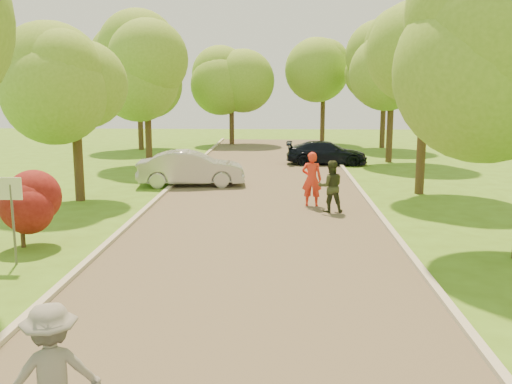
% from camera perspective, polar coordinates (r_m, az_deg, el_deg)
% --- Properties ---
extents(ground, '(100.00, 100.00, 0.00)m').
position_cam_1_polar(ground, '(10.23, -1.72, -14.48)').
color(ground, '#45701A').
rests_on(ground, ground).
extents(road, '(8.00, 60.00, 0.01)m').
position_cam_1_polar(road, '(17.79, 0.14, -3.55)').
color(road, '#4C4438').
rests_on(road, ground).
extents(curb_left, '(0.18, 60.00, 0.12)m').
position_cam_1_polar(curb_left, '(18.39, -12.59, -3.16)').
color(curb_left, '#B2AD9E').
rests_on(curb_left, ground).
extents(curb_right, '(0.18, 60.00, 0.12)m').
position_cam_1_polar(curb_right, '(18.08, 13.10, -3.42)').
color(curb_right, '#B2AD9E').
rests_on(curb_right, ground).
extents(street_sign, '(0.55, 0.06, 2.17)m').
position_cam_1_polar(street_sign, '(15.01, -23.24, -0.95)').
color(street_sign, '#59595E').
rests_on(street_sign, ground).
extents(red_shrub, '(1.70, 1.70, 1.95)m').
position_cam_1_polar(red_shrub, '(16.64, -22.47, -1.48)').
color(red_shrub, '#382619').
rests_on(red_shrub, ground).
extents(tree_l_midb, '(4.30, 4.20, 6.62)m').
position_cam_1_polar(tree_l_midb, '(22.54, -17.32, 10.70)').
color(tree_l_midb, '#382619').
rests_on(tree_l_midb, ground).
extents(tree_l_far, '(4.92, 4.80, 7.79)m').
position_cam_1_polar(tree_l_far, '(32.06, -10.56, 12.36)').
color(tree_l_far, '#382619').
rests_on(tree_l_far, ground).
extents(tree_r_midb, '(4.51, 4.40, 7.01)m').
position_cam_1_polar(tree_r_midb, '(23.99, 17.03, 11.37)').
color(tree_r_midb, '#382619').
rests_on(tree_r_midb, ground).
extents(tree_r_far, '(5.33, 5.20, 8.34)m').
position_cam_1_polar(tree_r_far, '(33.92, 13.91, 12.74)').
color(tree_r_far, '#382619').
rests_on(tree_r_far, ground).
extents(tree_bg_a, '(5.12, 5.00, 7.72)m').
position_cam_1_polar(tree_bg_a, '(40.39, -11.35, 11.69)').
color(tree_bg_a, '#382619').
rests_on(tree_bg_a, ground).
extents(tree_bg_b, '(5.12, 5.00, 7.95)m').
position_cam_1_polar(tree_bg_b, '(41.95, 13.07, 11.88)').
color(tree_bg_b, '#382619').
rests_on(tree_bg_b, ground).
extents(tree_bg_c, '(4.92, 4.80, 7.33)m').
position_cam_1_polar(tree_bg_c, '(43.39, -2.19, 11.40)').
color(tree_bg_c, '#382619').
rests_on(tree_bg_c, ground).
extents(tree_bg_d, '(5.12, 5.00, 7.72)m').
position_cam_1_polar(tree_bg_d, '(45.40, 7.05, 11.66)').
color(tree_bg_d, '#382619').
rests_on(tree_bg_d, ground).
extents(silver_sedan, '(4.83, 2.11, 1.54)m').
position_cam_1_polar(silver_sedan, '(25.32, -6.51, 2.36)').
color(silver_sedan, '#AEAEB3').
rests_on(silver_sedan, ground).
extents(dark_sedan, '(4.59, 2.00, 1.31)m').
position_cam_1_polar(dark_sedan, '(32.37, 7.07, 3.90)').
color(dark_sedan, black).
rests_on(dark_sedan, ground).
extents(skateboarder, '(1.30, 1.04, 1.76)m').
position_cam_1_polar(skateboarder, '(7.40, -19.71, -16.86)').
color(skateboarder, gray).
rests_on(skateboarder, longboard).
extents(person_striped, '(0.79, 0.58, 2.00)m').
position_cam_1_polar(person_striped, '(20.86, 5.59, 1.29)').
color(person_striped, red).
rests_on(person_striped, ground).
extents(person_olive, '(0.94, 0.76, 1.82)m').
position_cam_1_polar(person_olive, '(19.92, 7.48, 0.54)').
color(person_olive, '#313721').
rests_on(person_olive, ground).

